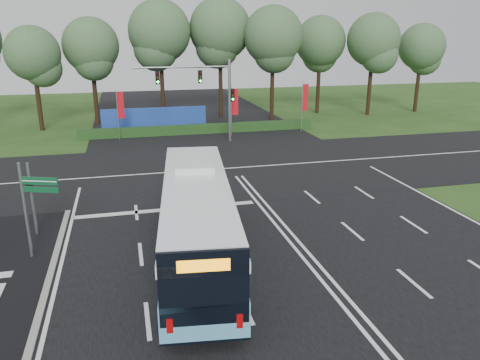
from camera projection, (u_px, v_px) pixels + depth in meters
name	position (u px, v px, depth m)	size (l,w,h in m)	color
ground	(287.00, 239.00, 21.51)	(120.00, 120.00, 0.00)	#264517
road_main	(287.00, 239.00, 21.51)	(20.00, 120.00, 0.04)	black
road_cross	(229.00, 169.00, 32.61)	(120.00, 14.00, 0.05)	black
kerb_strip	(43.00, 302.00, 16.38)	(0.25, 18.00, 0.12)	gray
city_bus	(197.00, 218.00, 19.12)	(4.18, 12.88, 3.63)	#56A2C8
pedestrian_signal	(32.00, 197.00, 21.33)	(0.33, 0.42, 3.51)	gray
street_sign	(32.00, 200.00, 18.92)	(1.53, 0.65, 4.16)	gray
banner_flag_left	(120.00, 108.00, 40.59)	(0.61, 0.25, 4.33)	gray
banner_flag_mid	(234.00, 105.00, 42.19)	(0.61, 0.29, 4.42)	gray
banner_flag_right	(304.00, 100.00, 43.88)	(0.66, 0.25, 4.62)	gray
traffic_light_gantry	(209.00, 88.00, 39.13)	(8.41, 0.28, 7.00)	gray
hedge	(200.00, 129.00, 44.06)	(22.00, 1.20, 0.80)	#183914
blue_hoarding	(155.00, 119.00, 45.24)	(10.00, 0.30, 2.20)	#1D3E9E
eucalyptus_row	(215.00, 39.00, 48.88)	(53.60, 9.39, 12.77)	black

